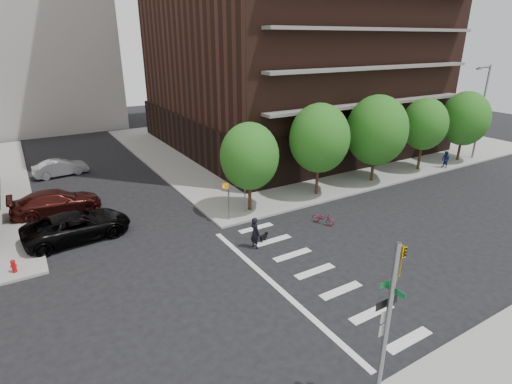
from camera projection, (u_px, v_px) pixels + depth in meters
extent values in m
plane|color=black|center=(267.00, 289.00, 19.54)|extent=(120.00, 120.00, 0.00)
cube|color=gray|center=(305.00, 139.00, 48.17)|extent=(39.00, 33.00, 0.15)
cube|color=silver|center=(409.00, 340.00, 16.20)|extent=(2.40, 0.50, 0.01)
cube|color=silver|center=(372.00, 313.00, 17.79)|extent=(2.40, 0.50, 0.01)
cube|color=silver|center=(341.00, 290.00, 19.39)|extent=(2.40, 0.50, 0.01)
cube|color=silver|center=(315.00, 271.00, 20.99)|extent=(2.40, 0.50, 0.01)
cube|color=silver|center=(292.00, 255.00, 22.58)|extent=(2.40, 0.50, 0.01)
cube|color=silver|center=(273.00, 240.00, 24.18)|extent=(2.40, 0.50, 0.01)
cube|color=silver|center=(256.00, 228.00, 25.78)|extent=(2.40, 0.50, 0.01)
cube|color=silver|center=(275.00, 285.00, 19.78)|extent=(0.30, 13.00, 0.01)
cube|color=black|center=(286.00, 124.00, 46.62)|extent=(25.50, 25.50, 4.00)
cube|color=maroon|center=(430.00, 119.00, 45.11)|extent=(1.40, 5.00, 0.20)
cylinder|color=#301E11|center=(250.00, 194.00, 27.79)|extent=(0.24, 0.24, 2.30)
sphere|color=#235B19|center=(250.00, 156.00, 26.80)|extent=(4.00, 4.00, 4.00)
cylinder|color=#301E11|center=(317.00, 178.00, 30.63)|extent=(0.24, 0.24, 2.60)
sphere|color=#235B19|center=(319.00, 138.00, 29.51)|extent=(4.50, 4.50, 4.50)
cylinder|color=#301E11|center=(373.00, 167.00, 33.58)|extent=(0.24, 0.24, 2.30)
sphere|color=#235B19|center=(377.00, 131.00, 32.44)|extent=(5.00, 5.00, 5.00)
cylinder|color=#301E11|center=(420.00, 156.00, 36.42)|extent=(0.24, 0.24, 2.60)
sphere|color=#235B19|center=(425.00, 124.00, 35.38)|extent=(4.00, 4.00, 4.00)
cylinder|color=#301E11|center=(459.00, 148.00, 39.37)|extent=(0.24, 0.24, 2.30)
sphere|color=#235B19|center=(465.00, 119.00, 38.31)|extent=(4.50, 4.50, 4.50)
cylinder|color=slate|center=(386.00, 330.00, 12.18)|extent=(0.16, 0.16, 6.00)
imported|color=gold|center=(402.00, 262.00, 11.47)|extent=(0.16, 0.20, 1.00)
cube|color=#0A5926|center=(389.00, 283.00, 11.72)|extent=(0.75, 0.02, 0.18)
cube|color=#0A5926|center=(395.00, 291.00, 11.76)|extent=(0.02, 0.75, 0.18)
cube|color=black|center=(387.00, 303.00, 11.95)|extent=(0.90, 0.02, 0.28)
cube|color=silver|center=(385.00, 317.00, 12.13)|extent=(0.32, 0.02, 0.42)
cube|color=silver|center=(383.00, 330.00, 12.31)|extent=(0.32, 0.02, 0.42)
cylinder|color=slate|center=(229.00, 201.00, 26.21)|extent=(0.10, 0.10, 2.60)
cube|color=gold|center=(226.00, 186.00, 25.72)|extent=(0.32, 0.25, 0.32)
cylinder|color=slate|center=(245.00, 197.00, 27.41)|extent=(0.08, 0.08, 2.20)
cube|color=gold|center=(246.00, 186.00, 26.96)|extent=(0.64, 0.02, 0.64)
cylinder|color=#A50C0C|center=(14.00, 267.00, 20.54)|extent=(0.22, 0.22, 0.60)
sphere|color=#A50C0C|center=(13.00, 262.00, 20.43)|extent=(0.24, 0.24, 0.24)
cylinder|color=slate|center=(481.00, 113.00, 38.89)|extent=(0.18, 0.18, 9.00)
cylinder|color=slate|center=(485.00, 67.00, 36.90)|extent=(1.80, 0.14, 0.14)
cube|color=slate|center=(479.00, 69.00, 36.51)|extent=(0.50, 0.22, 0.15)
imported|color=black|center=(77.00, 226.00, 24.15)|extent=(3.31, 6.34, 1.71)
imported|color=#3F1310|center=(56.00, 202.00, 27.67)|extent=(2.41, 5.81, 1.68)
imported|color=silver|center=(61.00, 168.00, 35.38)|extent=(1.95, 4.58, 1.47)
imported|color=maroon|center=(323.00, 218.00, 26.25)|extent=(1.11, 1.65, 0.82)
imported|color=black|center=(255.00, 233.00, 23.05)|extent=(0.74, 0.53, 1.92)
cube|color=black|center=(263.00, 237.00, 23.95)|extent=(0.53, 0.29, 0.20)
cube|color=black|center=(266.00, 233.00, 24.09)|extent=(0.17, 0.15, 0.15)
cylinder|color=black|center=(265.00, 239.00, 24.14)|extent=(0.05, 0.05, 0.22)
cylinder|color=black|center=(262.00, 241.00, 23.91)|extent=(0.05, 0.05, 0.22)
imported|color=navy|center=(446.00, 160.00, 37.00)|extent=(0.87, 0.73, 1.59)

